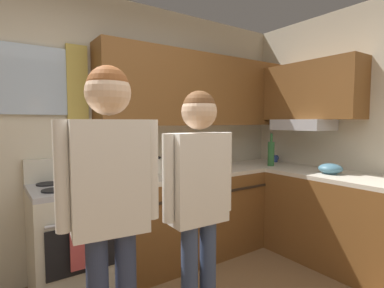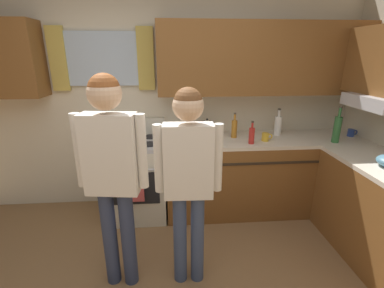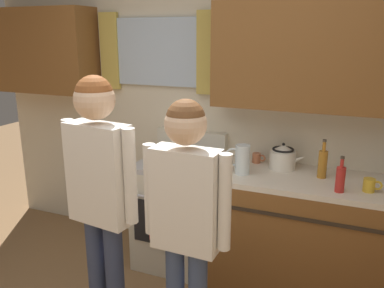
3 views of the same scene
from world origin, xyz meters
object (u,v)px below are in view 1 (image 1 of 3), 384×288
(bottle_sauce_red, at_px, (207,164))
(adult_left, at_px, (110,189))
(bottle_milk_white, at_px, (219,156))
(cup_terracotta, at_px, (130,170))
(water_pitcher, at_px, (138,167))
(stove_oven, at_px, (73,237))
(stovetop_kettle, at_px, (153,163))
(mixing_bowl, at_px, (330,169))
(adult_in_plaid, at_px, (199,188))
(mug_cobalt_blue, at_px, (275,158))
(bottle_oil_amber, at_px, (183,161))
(bottle_wine_green, at_px, (271,153))
(mug_mustard_yellow, at_px, (216,166))

(bottle_sauce_red, bearing_deg, adult_left, -146.67)
(bottle_milk_white, distance_m, cup_terracotta, 1.06)
(water_pitcher, bearing_deg, stove_oven, 170.67)
(stovetop_kettle, relative_size, mixing_bowl, 1.21)
(mixing_bowl, distance_m, adult_in_plaid, 1.73)
(mug_cobalt_blue, bearing_deg, cup_terracotta, 173.08)
(mug_cobalt_blue, distance_m, adult_in_plaid, 2.22)
(bottle_oil_amber, bearing_deg, stovetop_kettle, 162.60)
(bottle_wine_green, height_order, mixing_bowl, bottle_wine_green)
(bottle_wine_green, height_order, mug_cobalt_blue, bottle_wine_green)
(stove_oven, relative_size, cup_terracotta, 10.11)
(bottle_sauce_red, relative_size, water_pitcher, 1.12)
(stove_oven, xyz_separation_m, cup_terracotta, (0.60, 0.21, 0.47))
(stove_oven, bearing_deg, stovetop_kettle, 9.83)
(stove_oven, height_order, mixing_bowl, stove_oven)
(mixing_bowl, bearing_deg, bottle_sauce_red, 144.40)
(water_pitcher, bearing_deg, bottle_milk_white, 10.46)
(water_pitcher, height_order, adult_in_plaid, adult_in_plaid)
(bottle_oil_amber, relative_size, mixing_bowl, 1.26)
(bottle_milk_white, distance_m, mug_mustard_yellow, 0.32)
(mixing_bowl, bearing_deg, cup_terracotta, 145.87)
(bottle_sauce_red, height_order, bottle_milk_white, bottle_milk_white)
(bottle_wine_green, relative_size, mixing_bowl, 1.74)
(bottle_milk_white, bearing_deg, cup_terracotta, 174.68)
(cup_terracotta, relative_size, adult_in_plaid, 0.07)
(bottle_oil_amber, relative_size, mug_cobalt_blue, 2.49)
(mixing_bowl, bearing_deg, bottle_wine_green, 96.35)
(bottle_wine_green, relative_size, bottle_milk_white, 1.26)
(bottle_sauce_red, bearing_deg, bottle_oil_amber, 119.24)
(stove_oven, height_order, bottle_sauce_red, bottle_sauce_red)
(cup_terracotta, xyz_separation_m, water_pitcher, (-0.05, -0.30, 0.07))
(bottle_milk_white, bearing_deg, adult_left, -145.75)
(mug_mustard_yellow, bearing_deg, bottle_oil_amber, 153.51)
(mug_mustard_yellow, bearing_deg, stove_oven, 175.56)
(cup_terracotta, bearing_deg, adult_left, -116.95)
(stove_oven, distance_m, bottle_milk_white, 1.74)
(adult_in_plaid, bearing_deg, mug_mustard_yellow, 45.90)
(bottle_oil_amber, distance_m, mug_cobalt_blue, 1.37)
(cup_terracotta, distance_m, water_pitcher, 0.31)
(bottle_wine_green, xyz_separation_m, water_pitcher, (-1.62, 0.13, -0.04))
(adult_left, height_order, adult_in_plaid, adult_left)
(mug_cobalt_blue, bearing_deg, bottle_sauce_red, -172.01)
(cup_terracotta, relative_size, mug_mustard_yellow, 0.91)
(cup_terracotta, distance_m, mug_mustard_yellow, 0.89)
(bottle_wine_green, xyz_separation_m, bottle_oil_amber, (-1.05, 0.27, -0.04))
(mug_mustard_yellow, height_order, adult_in_plaid, adult_in_plaid)
(bottle_wine_green, height_order, bottle_milk_white, bottle_wine_green)
(cup_terracotta, height_order, stovetop_kettle, stovetop_kettle)
(stove_oven, bearing_deg, water_pitcher, -9.33)
(stovetop_kettle, bearing_deg, bottle_wine_green, -14.89)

